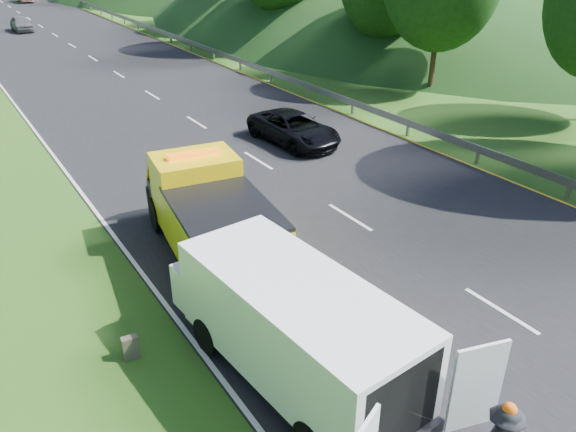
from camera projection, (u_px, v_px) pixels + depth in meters
ground at (355, 310)px, 13.95m from camera, size 320.00×320.00×0.00m
road_surface at (72, 46)px, 45.31m from camera, size 14.00×200.00×0.02m
guardrail at (114, 20)px, 58.18m from camera, size 0.06×140.00×1.52m
tree_line_right at (196, 4)px, 69.90m from camera, size 14.00×140.00×14.00m
tow_truck at (209, 212)px, 15.73m from camera, size 3.24×6.71×2.77m
white_van at (292, 323)px, 11.29m from camera, size 3.74×7.05×2.43m
woman at (254, 360)px, 12.33m from camera, size 0.76×0.81×1.80m
child at (244, 332)px, 13.18m from camera, size 0.55×0.56×0.91m
suitcase at (131, 347)px, 12.28m from camera, size 0.36×0.23×0.56m
passing_suv at (294, 143)px, 24.79m from camera, size 2.53×4.90×1.32m
dist_car_a at (23, 31)px, 51.59m from camera, size 1.57×3.91×1.33m
dist_car_b at (26, 2)px, 71.94m from camera, size 1.53×4.38×1.44m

